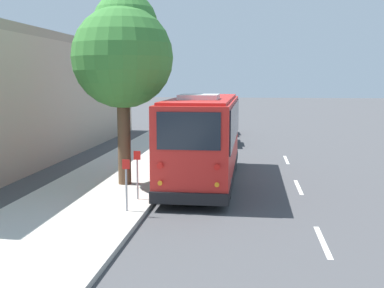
{
  "coord_description": "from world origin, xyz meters",
  "views": [
    {
      "loc": [
        -19.54,
        -1.3,
        3.99
      ],
      "look_at": [
        -0.12,
        1.02,
        1.3
      ],
      "focal_mm": 45.0,
      "sensor_mm": 36.0,
      "label": 1
    }
  ],
  "objects_px": {
    "sign_post_far": "(137,174)",
    "shuttle_bus": "(203,135)",
    "parked_sedan_black": "(220,134)",
    "street_tree": "(123,51)",
    "parked_sedan_maroon": "(220,125)",
    "sign_post_near": "(126,185)"
  },
  "relations": [
    {
      "from": "sign_post_near",
      "to": "parked_sedan_black",
      "type": "bearing_deg",
      "value": -6.2
    },
    {
      "from": "street_tree",
      "to": "sign_post_far",
      "type": "relative_size",
      "value": 4.44
    },
    {
      "from": "sign_post_near",
      "to": "sign_post_far",
      "type": "distance_m",
      "value": 1.39
    },
    {
      "from": "shuttle_bus",
      "to": "parked_sedan_black",
      "type": "height_order",
      "value": "shuttle_bus"
    },
    {
      "from": "sign_post_near",
      "to": "street_tree",
      "type": "bearing_deg",
      "value": 15.12
    },
    {
      "from": "parked_sedan_maroon",
      "to": "street_tree",
      "type": "bearing_deg",
      "value": 167.25
    },
    {
      "from": "parked_sedan_black",
      "to": "street_tree",
      "type": "xyz_separation_m",
      "value": [
        -12.15,
        2.71,
        4.34
      ]
    },
    {
      "from": "sign_post_near",
      "to": "sign_post_far",
      "type": "relative_size",
      "value": 0.98
    },
    {
      "from": "parked_sedan_maroon",
      "to": "parked_sedan_black",
      "type": "bearing_deg",
      "value": 177.88
    },
    {
      "from": "parked_sedan_black",
      "to": "sign_post_far",
      "type": "distance_m",
      "value": 14.53
    },
    {
      "from": "shuttle_bus",
      "to": "sign_post_near",
      "type": "relative_size",
      "value": 5.85
    },
    {
      "from": "shuttle_bus",
      "to": "sign_post_near",
      "type": "bearing_deg",
      "value": 159.96
    },
    {
      "from": "parked_sedan_maroon",
      "to": "sign_post_far",
      "type": "bearing_deg",
      "value": 170.92
    },
    {
      "from": "street_tree",
      "to": "sign_post_near",
      "type": "xyz_separation_m",
      "value": [
        -3.66,
        -0.99,
        -4.0
      ]
    },
    {
      "from": "parked_sedan_black",
      "to": "street_tree",
      "type": "bearing_deg",
      "value": 164.02
    },
    {
      "from": "parked_sedan_maroon",
      "to": "street_tree",
      "type": "xyz_separation_m",
      "value": [
        -17.78,
        2.43,
        4.35
      ]
    },
    {
      "from": "parked_sedan_black",
      "to": "shuttle_bus",
      "type": "bearing_deg",
      "value": 176.92
    },
    {
      "from": "shuttle_bus",
      "to": "sign_post_far",
      "type": "height_order",
      "value": "shuttle_bus"
    },
    {
      "from": "sign_post_far",
      "to": "shuttle_bus",
      "type": "bearing_deg",
      "value": -27.57
    },
    {
      "from": "parked_sedan_maroon",
      "to": "sign_post_near",
      "type": "relative_size",
      "value": 3.14
    },
    {
      "from": "parked_sedan_maroon",
      "to": "sign_post_near",
      "type": "height_order",
      "value": "sign_post_near"
    },
    {
      "from": "street_tree",
      "to": "sign_post_near",
      "type": "distance_m",
      "value": 5.51
    }
  ]
}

